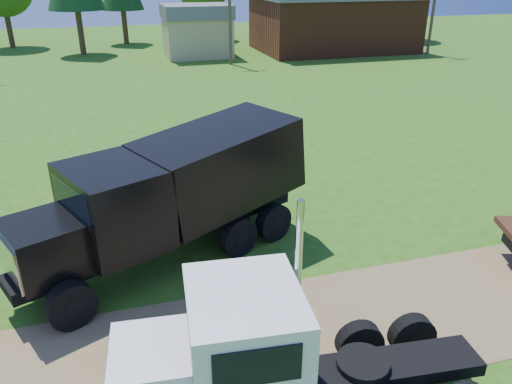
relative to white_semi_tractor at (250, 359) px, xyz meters
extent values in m
plane|color=#2A5612|center=(2.70, 1.99, -1.47)|extent=(140.00, 140.00, 0.00)
cube|color=brown|center=(2.70, 1.99, -1.47)|extent=(120.00, 4.20, 0.01)
cube|color=black|center=(1.09, -0.08, -0.72)|extent=(7.09, 1.55, 0.28)
cylinder|color=black|center=(-1.52, 1.18, -0.96)|extent=(1.06, 0.42, 1.03)
cylinder|color=black|center=(-1.52, 1.18, -0.96)|extent=(0.39, 0.38, 0.36)
cylinder|color=black|center=(2.68, 0.78, -0.96)|extent=(1.06, 0.42, 1.03)
cylinder|color=black|center=(2.68, 0.78, -0.96)|extent=(0.39, 0.38, 0.36)
cylinder|color=black|center=(3.89, 0.66, -0.96)|extent=(1.06, 0.42, 1.03)
cylinder|color=black|center=(3.89, 0.66, -0.96)|extent=(0.39, 0.38, 0.36)
cube|color=silver|center=(-1.57, 0.17, -0.02)|extent=(1.83, 1.75, 1.13)
cube|color=silver|center=(-2.41, 0.25, -0.07)|extent=(0.21, 1.41, 0.94)
cube|color=silver|center=(-0.08, 0.03, 0.45)|extent=(2.17, 2.43, 1.97)
cube|color=black|center=(-1.04, 0.12, 0.87)|extent=(0.22, 1.87, 0.80)
cube|color=black|center=(-0.18, -1.10, 0.87)|extent=(1.40, 0.17, 0.70)
cube|color=black|center=(0.03, 1.16, 0.87)|extent=(1.40, 0.17, 0.70)
cube|color=silver|center=(-1.52, 1.18, -0.35)|extent=(1.16, 0.53, 0.09)
cylinder|color=silver|center=(1.05, 0.44, 0.68)|extent=(0.14, 0.14, 4.31)
cylinder|color=black|center=(2.21, -0.18, -0.51)|extent=(1.12, 1.12, 0.11)
cube|color=black|center=(-0.79, 6.21, -0.59)|extent=(8.49, 4.60, 0.33)
cylinder|color=black|center=(-3.33, 3.81, -0.87)|extent=(1.26, 0.85, 1.21)
cylinder|color=black|center=(-3.33, 3.81, -0.87)|extent=(0.55, 0.54, 0.42)
cylinder|color=black|center=(-4.28, 5.92, -0.87)|extent=(1.26, 0.85, 1.21)
cylinder|color=black|center=(-4.28, 5.92, -0.87)|extent=(0.55, 0.54, 0.42)
cylinder|color=black|center=(1.29, 5.88, -0.87)|extent=(1.26, 0.85, 1.21)
cylinder|color=black|center=(1.29, 5.88, -0.87)|extent=(0.55, 0.54, 0.42)
cylinder|color=black|center=(0.34, 7.99, -0.87)|extent=(1.26, 0.85, 1.21)
cylinder|color=black|center=(0.34, 7.99, -0.87)|extent=(0.55, 0.54, 0.42)
cylinder|color=black|center=(2.59, 6.46, -0.87)|extent=(1.26, 0.85, 1.21)
cylinder|color=black|center=(2.59, 6.46, -0.87)|extent=(0.55, 0.54, 0.42)
cylinder|color=black|center=(1.65, 8.57, -0.87)|extent=(1.26, 0.85, 1.21)
cylinder|color=black|center=(1.65, 8.57, -0.87)|extent=(0.55, 0.54, 0.42)
cube|color=black|center=(-3.71, 4.91, 0.23)|extent=(2.57, 2.52, 1.32)
cube|color=silver|center=(-4.61, 4.50, 0.18)|extent=(0.76, 1.54, 1.10)
cube|color=black|center=(-2.10, 5.63, 0.73)|extent=(3.09, 3.31, 2.20)
cube|color=black|center=(-3.08, 5.19, 1.22)|extent=(0.95, 2.03, 0.88)
cube|color=black|center=(1.02, 7.02, 1.00)|extent=(5.49, 4.38, 2.67)
imported|color=orange|center=(-0.44, 9.59, -0.61)|extent=(6.39, 3.31, 1.72)
imported|color=#999999|center=(1.79, 7.34, -0.71)|extent=(0.91, 0.82, 1.53)
cube|color=brown|center=(20.70, 41.99, 1.03)|extent=(15.00, 10.00, 5.00)
cube|color=tan|center=(6.70, 41.99, 0.33)|extent=(6.00, 5.00, 3.60)
cube|color=slate|center=(6.70, 41.99, 2.63)|extent=(6.20, 5.40, 1.20)
cylinder|color=brown|center=(8.70, 36.99, 3.03)|extent=(0.28, 0.28, 9.00)
cylinder|color=brown|center=(28.70, 36.99, 3.03)|extent=(0.28, 0.28, 9.00)
cylinder|color=#352216|center=(-11.28, 53.39, 0.19)|extent=(0.56, 0.56, 3.33)
cylinder|color=#352216|center=(0.55, 52.67, 0.35)|extent=(0.56, 0.56, 3.64)
cylinder|color=#352216|center=(9.69, 54.03, -0.01)|extent=(0.56, 0.56, 2.93)
cylinder|color=#352216|center=(17.83, 51.07, 0.51)|extent=(0.56, 0.56, 3.96)
cylinder|color=#352216|center=(30.57, 48.67, 0.47)|extent=(0.56, 0.56, 3.89)
cylinder|color=#352216|center=(-3.91, 46.27, 0.63)|extent=(0.56, 0.56, 4.20)
cylinder|color=#352216|center=(23.73, 51.90, 0.24)|extent=(0.56, 0.56, 3.43)
camera|label=1|loc=(-1.86, -6.69, 6.47)|focal=35.00mm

